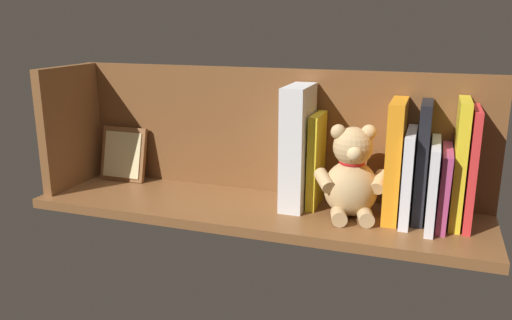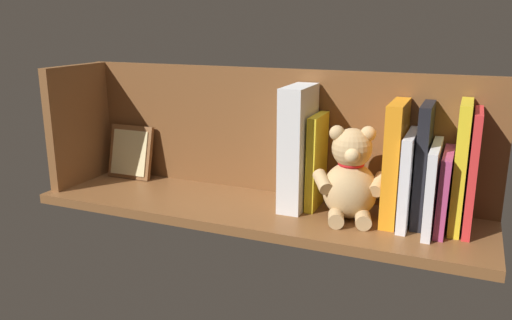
% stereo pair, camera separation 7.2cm
% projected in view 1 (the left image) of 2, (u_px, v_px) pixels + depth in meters
% --- Properties ---
extents(ground_plane, '(1.04, 0.27, 0.02)m').
position_uv_depth(ground_plane, '(256.00, 210.00, 1.19)').
color(ground_plane, brown).
extents(shelf_back_panel, '(1.04, 0.02, 0.30)m').
position_uv_depth(shelf_back_panel, '(271.00, 131.00, 1.26)').
color(shelf_back_panel, brown).
rests_on(shelf_back_panel, ground_plane).
extents(shelf_side_divider, '(0.02, 0.21, 0.30)m').
position_uv_depth(shelf_side_divider, '(71.00, 127.00, 1.31)').
color(shelf_side_divider, brown).
rests_on(shelf_side_divider, ground_plane).
extents(book_0, '(0.02, 0.13, 0.25)m').
position_uv_depth(book_0, '(471.00, 168.00, 1.05)').
color(book_0, red).
rests_on(book_0, ground_plane).
extents(book_1, '(0.02, 0.13, 0.26)m').
position_uv_depth(book_1, '(459.00, 163.00, 1.06)').
color(book_1, yellow).
rests_on(book_1, ground_plane).
extents(book_2, '(0.02, 0.16, 0.16)m').
position_uv_depth(book_2, '(444.00, 187.00, 1.07)').
color(book_2, '#B23F72').
rests_on(book_2, ground_plane).
extents(book_3, '(0.02, 0.17, 0.18)m').
position_uv_depth(book_3, '(433.00, 184.00, 1.06)').
color(book_3, silver).
rests_on(book_3, ground_plane).
extents(book_4, '(0.02, 0.13, 0.25)m').
position_uv_depth(book_4, '(422.00, 162.00, 1.08)').
color(book_4, black).
rests_on(book_4, ground_plane).
extents(book_5, '(0.02, 0.15, 0.19)m').
position_uv_depth(book_5, '(408.00, 176.00, 1.08)').
color(book_5, silver).
rests_on(book_5, ground_plane).
extents(book_6, '(0.03, 0.14, 0.25)m').
position_uv_depth(book_6, '(395.00, 160.00, 1.09)').
color(book_6, orange).
rests_on(book_6, ground_plane).
extents(teddy_bear, '(0.16, 0.15, 0.20)m').
position_uv_depth(teddy_bear, '(352.00, 177.00, 1.11)').
color(teddy_bear, tan).
rests_on(teddy_bear, ground_plane).
extents(book_7, '(0.02, 0.11, 0.21)m').
position_uv_depth(book_7, '(316.00, 160.00, 1.17)').
color(book_7, yellow).
rests_on(book_7, ground_plane).
extents(dictionary_thick_white, '(0.05, 0.14, 0.28)m').
position_uv_depth(dictionary_thick_white, '(298.00, 147.00, 1.16)').
color(dictionary_thick_white, silver).
rests_on(dictionary_thick_white, ground_plane).
extents(picture_frame_leaning, '(0.13, 0.05, 0.14)m').
position_uv_depth(picture_frame_leaning, '(123.00, 154.00, 1.37)').
color(picture_frame_leaning, brown).
rests_on(picture_frame_leaning, ground_plane).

